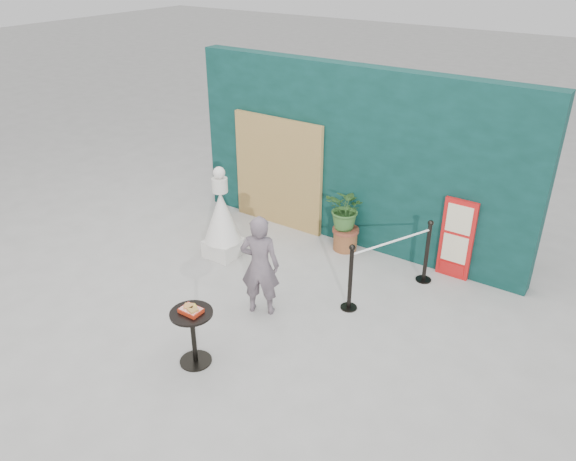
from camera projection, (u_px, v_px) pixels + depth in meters
name	position (u px, v px, depth m)	size (l,w,h in m)	color
ground	(238.00, 330.00, 7.58)	(60.00, 60.00, 0.00)	#ADAAA5
back_wall	(355.00, 158.00, 9.19)	(6.00, 0.30, 3.00)	#092C27
bamboo_fence	(278.00, 173.00, 9.97)	(1.80, 0.08, 2.00)	tan
woman	(260.00, 266.00, 7.63)	(0.54, 0.36, 1.49)	#6A5B62
menu_board	(457.00, 239.00, 8.49)	(0.50, 0.07, 1.30)	red
statue	(222.00, 221.00, 9.08)	(0.61, 0.61, 1.57)	silver
cafe_table	(193.00, 329.00, 6.78)	(0.52, 0.52, 0.75)	black
food_basket	(191.00, 310.00, 6.65)	(0.26, 0.19, 0.11)	#B12912
planter	(347.00, 214.00, 9.26)	(0.66, 0.57, 1.12)	brown
stanchion_barrier	(390.00, 265.00, 8.13)	(0.84, 1.54, 1.03)	black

